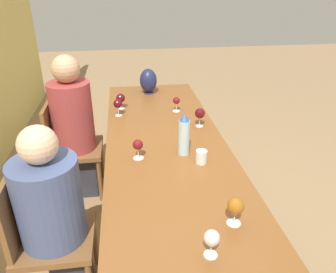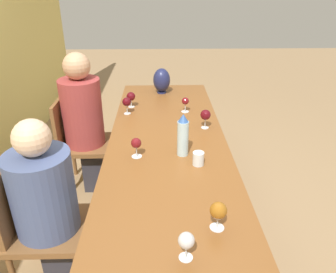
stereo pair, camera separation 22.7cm
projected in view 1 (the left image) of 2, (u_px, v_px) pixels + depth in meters
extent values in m
plane|color=#937551|center=(167.00, 223.00, 2.69)|extent=(14.00, 14.00, 0.00)
cube|color=brown|center=(167.00, 148.00, 2.38)|extent=(2.85, 0.87, 0.04)
cylinder|color=brown|center=(180.00, 119.00, 3.76)|extent=(0.07, 0.07, 0.69)
cylinder|color=brown|center=(121.00, 123.00, 3.67)|extent=(0.07, 0.07, 0.69)
cylinder|color=#ADCCD6|center=(184.00, 138.00, 2.20)|extent=(0.08, 0.08, 0.25)
cone|color=#33599E|center=(184.00, 117.00, 2.14)|extent=(0.07, 0.07, 0.05)
cylinder|color=silver|center=(201.00, 157.00, 2.13)|extent=(0.07, 0.07, 0.09)
cylinder|color=#1E234C|center=(149.00, 93.00, 3.40)|extent=(0.10, 0.10, 0.01)
ellipsoid|color=#1E234C|center=(148.00, 81.00, 3.34)|extent=(0.17, 0.17, 0.24)
cylinder|color=silver|center=(176.00, 111.00, 2.95)|extent=(0.07, 0.07, 0.00)
cylinder|color=silver|center=(176.00, 107.00, 2.94)|extent=(0.01, 0.01, 0.07)
sphere|color=maroon|center=(176.00, 101.00, 2.91)|extent=(0.06, 0.06, 0.06)
cylinder|color=silver|center=(138.00, 158.00, 2.20)|extent=(0.07, 0.07, 0.00)
cylinder|color=silver|center=(138.00, 153.00, 2.18)|extent=(0.01, 0.01, 0.07)
sphere|color=maroon|center=(138.00, 145.00, 2.15)|extent=(0.07, 0.07, 0.07)
cylinder|color=silver|center=(210.00, 255.00, 1.44)|extent=(0.06, 0.06, 0.00)
cylinder|color=silver|center=(211.00, 249.00, 1.43)|extent=(0.01, 0.01, 0.07)
sphere|color=silver|center=(212.00, 238.00, 1.40)|extent=(0.07, 0.07, 0.07)
cylinder|color=silver|center=(234.00, 223.00, 1.63)|extent=(0.07, 0.07, 0.00)
cylinder|color=silver|center=(234.00, 217.00, 1.61)|extent=(0.01, 0.01, 0.07)
sphere|color=#995B19|center=(236.00, 206.00, 1.58)|extent=(0.08, 0.08, 0.08)
cylinder|color=silver|center=(199.00, 126.00, 2.66)|extent=(0.06, 0.06, 0.00)
cylinder|color=silver|center=(200.00, 122.00, 2.65)|extent=(0.01, 0.01, 0.08)
sphere|color=#510C14|center=(200.00, 113.00, 2.61)|extent=(0.08, 0.08, 0.08)
cylinder|color=silver|center=(121.00, 108.00, 3.01)|extent=(0.06, 0.06, 0.00)
cylinder|color=silver|center=(121.00, 105.00, 3.00)|extent=(0.01, 0.01, 0.07)
sphere|color=#510C14|center=(121.00, 98.00, 2.97)|extent=(0.08, 0.08, 0.08)
cylinder|color=silver|center=(119.00, 115.00, 2.86)|extent=(0.06, 0.06, 0.00)
cylinder|color=silver|center=(118.00, 111.00, 2.85)|extent=(0.01, 0.01, 0.08)
sphere|color=#510C14|center=(118.00, 104.00, 2.81)|extent=(0.08, 0.08, 0.08)
cube|color=brown|center=(56.00, 238.00, 1.94)|extent=(0.44, 0.44, 0.04)
cube|color=brown|center=(13.00, 211.00, 1.81)|extent=(0.40, 0.03, 0.41)
cylinder|color=brown|center=(95.00, 241.00, 2.23)|extent=(0.04, 0.04, 0.42)
cylinder|color=brown|center=(37.00, 247.00, 2.18)|extent=(0.04, 0.04, 0.42)
cube|color=brown|center=(77.00, 149.00, 2.92)|extent=(0.44, 0.44, 0.04)
cube|color=brown|center=(50.00, 128.00, 2.79)|extent=(0.40, 0.03, 0.41)
cylinder|color=brown|center=(100.00, 181.00, 2.88)|extent=(0.04, 0.04, 0.42)
cylinder|color=brown|center=(102.00, 159.00, 3.21)|extent=(0.04, 0.04, 0.42)
cylinder|color=brown|center=(55.00, 184.00, 2.83)|extent=(0.04, 0.04, 0.42)
cylinder|color=brown|center=(62.00, 162.00, 3.17)|extent=(0.04, 0.04, 0.42)
cube|color=#2D2D38|center=(72.00, 263.00, 2.04)|extent=(0.28, 0.20, 0.46)
cylinder|color=#475684|center=(49.00, 201.00, 1.82)|extent=(0.37, 0.37, 0.50)
sphere|color=beige|center=(38.00, 145.00, 1.66)|extent=(0.21, 0.21, 0.21)
cube|color=#2D2D38|center=(87.00, 169.00, 3.02)|extent=(0.26, 0.19, 0.46)
cylinder|color=#993838|center=(72.00, 116.00, 2.78)|extent=(0.35, 0.35, 0.59)
sphere|color=tan|center=(66.00, 69.00, 2.59)|extent=(0.23, 0.23, 0.23)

